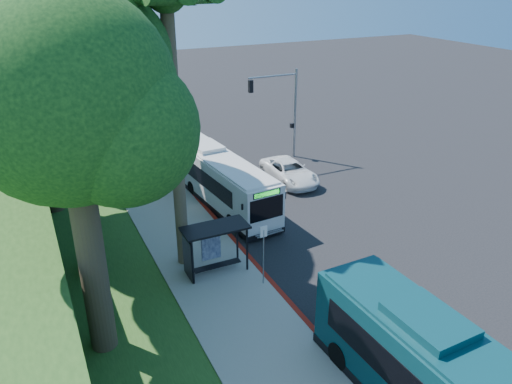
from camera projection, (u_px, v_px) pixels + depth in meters
ground at (306, 219)px, 30.11m from camera, size 140.00×140.00×0.00m
sidewalk at (191, 245)px, 27.20m from camera, size 4.50×70.00×0.12m
red_curb at (262, 271)px, 24.82m from camera, size 0.25×30.00×0.13m
grass_verge at (70, 228)px, 29.07m from camera, size 8.00×70.00×0.06m
bus_shelter at (210, 240)px, 24.15m from camera, size 3.20×1.51×2.55m
stop_sign_pole at (264, 247)px, 23.01m from camera, size 0.35×0.06×3.17m
traffic_signal_pole at (284, 104)px, 38.02m from camera, size 4.10×0.30×7.00m
palm_tree at (167, 7)px, 20.57m from camera, size 4.20×4.20×14.40m
tree_0 at (60, 38)px, 20.61m from camera, size 8.40×8.00×15.70m
tree_2 at (44, 22)px, 34.26m from camera, size 8.82×8.40×15.12m
tree_4 at (37, 15)px, 47.91m from camera, size 8.40×8.00×14.14m
tree_5 at (43, 17)px, 55.19m from camera, size 7.35×7.00×12.86m
tree_6 at (71, 109)px, 16.09m from camera, size 7.56×7.20×13.74m
white_bus at (219, 178)px, 31.78m from camera, size 3.37×11.52×3.39m
pickup at (289, 172)px, 35.19m from camera, size 2.48×5.37×1.49m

